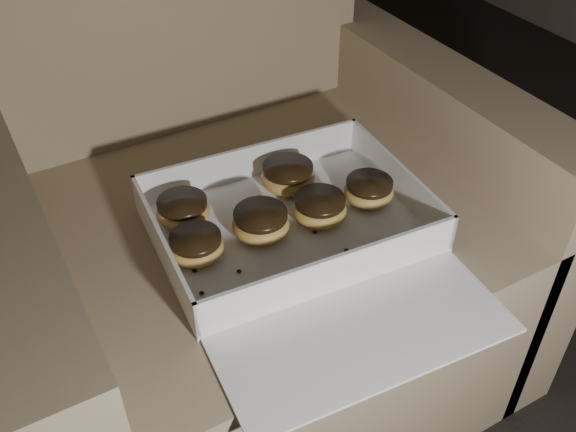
# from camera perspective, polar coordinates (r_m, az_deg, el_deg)

# --- Properties ---
(armchair) EXTENTS (0.86, 0.72, 0.90)m
(armchair) POSITION_cam_1_polar(r_m,az_deg,el_deg) (1.14, -3.71, -1.95)
(armchair) COLOR #836F53
(armchair) RESTS_ON floor
(bakery_box) EXTENTS (0.42, 0.48, 0.07)m
(bakery_box) POSITION_cam_1_polar(r_m,az_deg,el_deg) (0.93, 1.26, -2.10)
(bakery_box) COLOR white
(bakery_box) RESTS_ON armchair
(donut_a) EXTENTS (0.08, 0.08, 0.04)m
(donut_a) POSITION_cam_1_polar(r_m,az_deg,el_deg) (0.96, 2.83, 0.72)
(donut_a) COLOR gold
(donut_a) RESTS_ON bakery_box
(donut_b) EXTENTS (0.08, 0.08, 0.04)m
(donut_b) POSITION_cam_1_polar(r_m,az_deg,el_deg) (0.93, -2.44, -0.59)
(donut_b) COLOR gold
(donut_b) RESTS_ON bakery_box
(donut_c) EXTENTS (0.08, 0.08, 0.04)m
(donut_c) POSITION_cam_1_polar(r_m,az_deg,el_deg) (0.91, -8.17, -2.63)
(donut_c) COLOR gold
(donut_c) RESTS_ON bakery_box
(donut_d) EXTENTS (0.08, 0.08, 0.04)m
(donut_d) POSITION_cam_1_polar(r_m,az_deg,el_deg) (0.97, -9.32, 0.51)
(donut_d) COLOR gold
(donut_d) RESTS_ON bakery_box
(donut_e) EXTENTS (0.08, 0.08, 0.04)m
(donut_e) POSITION_cam_1_polar(r_m,az_deg,el_deg) (1.00, 7.20, 2.28)
(donut_e) COLOR gold
(donut_e) RESTS_ON bakery_box
(donut_f) EXTENTS (0.09, 0.09, 0.04)m
(donut_f) POSITION_cam_1_polar(r_m,az_deg,el_deg) (1.02, -0.01, 3.58)
(donut_f) COLOR gold
(donut_f) RESTS_ON bakery_box
(crumb_a) EXTENTS (0.01, 0.01, 0.00)m
(crumb_a) POSITION_cam_1_polar(r_m,az_deg,el_deg) (0.92, 5.21, -3.04)
(crumb_a) COLOR black
(crumb_a) RESTS_ON bakery_box
(crumb_b) EXTENTS (0.01, 0.01, 0.00)m
(crumb_b) POSITION_cam_1_polar(r_m,az_deg,el_deg) (0.95, 2.40, -1.44)
(crumb_b) COLOR black
(crumb_b) RESTS_ON bakery_box
(crumb_c) EXTENTS (0.01, 0.01, 0.00)m
(crumb_c) POSITION_cam_1_polar(r_m,az_deg,el_deg) (0.90, -8.31, -4.83)
(crumb_c) COLOR black
(crumb_c) RESTS_ON bakery_box
(crumb_d) EXTENTS (0.01, 0.01, 0.00)m
(crumb_d) POSITION_cam_1_polar(r_m,az_deg,el_deg) (0.89, -4.38, -4.91)
(crumb_d) COLOR black
(crumb_d) RESTS_ON bakery_box
(crumb_e) EXTENTS (0.01, 0.01, 0.00)m
(crumb_e) POSITION_cam_1_polar(r_m,az_deg,el_deg) (0.87, -7.69, -6.81)
(crumb_e) COLOR black
(crumb_e) RESTS_ON bakery_box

